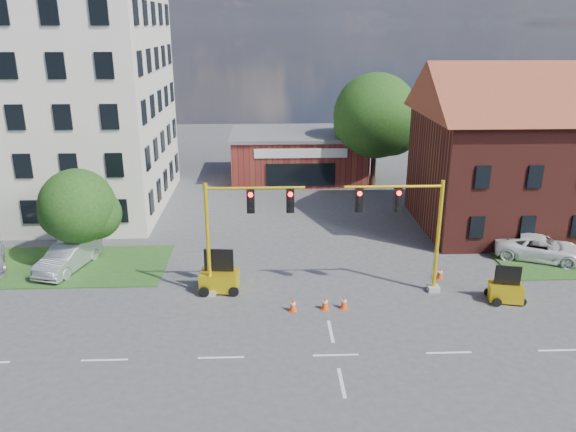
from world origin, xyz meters
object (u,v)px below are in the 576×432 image
object	(u,v)px
trailer_east	(506,291)
trailer_west	(220,278)
signal_mast_west	(239,225)
pickup_white	(540,248)
signal_mast_east	(408,223)

from	to	relation	value
trailer_east	trailer_west	bearing A→B (deg)	-173.86
trailer_west	trailer_east	xyz separation A→B (m)	(14.93, -1.78, -0.13)
signal_mast_west	trailer_west	world-z (taller)	signal_mast_west
signal_mast_west	pickup_white	xyz separation A→B (m)	(18.08, 4.05, -3.19)
signal_mast_east	signal_mast_west	bearing A→B (deg)	180.00
signal_mast_east	pickup_white	world-z (taller)	signal_mast_east
signal_mast_west	signal_mast_east	bearing A→B (deg)	0.00
trailer_west	trailer_east	size ratio (longest dim) A/B	1.22
trailer_east	pickup_white	distance (m)	6.87
trailer_east	pickup_white	size ratio (longest dim) A/B	0.36
trailer_west	pickup_white	world-z (taller)	trailer_west
trailer_west	signal_mast_east	bearing A→B (deg)	2.50
signal_mast_east	trailer_west	distance (m)	10.40
trailer_east	pickup_white	bearing A→B (deg)	63.86
signal_mast_east	pickup_white	distance (m)	10.69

